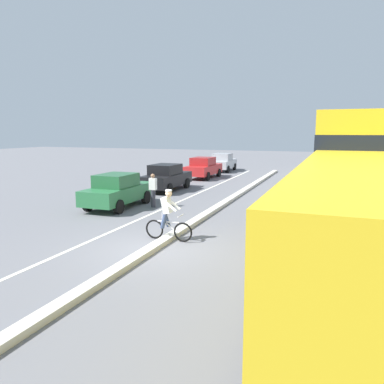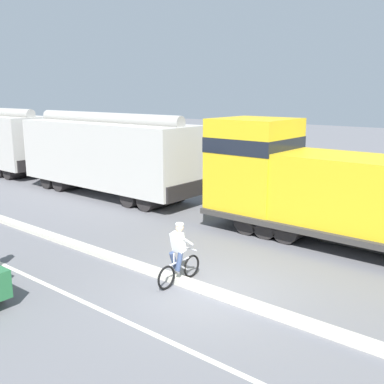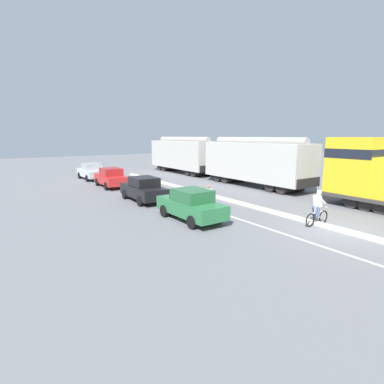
% 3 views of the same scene
% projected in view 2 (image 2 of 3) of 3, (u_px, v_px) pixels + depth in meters
% --- Properties ---
extents(ground_plane, '(120.00, 120.00, 0.00)m').
position_uv_depth(ground_plane, '(206.00, 292.00, 11.84)').
color(ground_plane, slate).
extents(median_curb, '(0.36, 36.00, 0.16)m').
position_uv_depth(median_curb, '(69.00, 242.00, 15.53)').
color(median_curb, beige).
rests_on(median_curb, ground).
extents(lane_stripe, '(0.14, 36.00, 0.01)m').
position_uv_depth(lane_stripe, '(3.00, 265.00, 13.73)').
color(lane_stripe, silver).
rests_on(lane_stripe, ground).
extents(locomotive, '(3.10, 11.61, 4.20)m').
position_uv_depth(locomotive, '(344.00, 194.00, 15.14)').
color(locomotive, gold).
rests_on(locomotive, ground).
extents(hopper_car_lead, '(2.90, 10.60, 4.18)m').
position_uv_depth(hopper_car_lead, '(107.00, 155.00, 22.58)').
color(hopper_car_lead, '#BAB7B0').
rests_on(hopper_car_lead, ground).
extents(cyclist, '(1.71, 0.48, 1.71)m').
position_uv_depth(cyclist, '(179.00, 255.00, 12.24)').
color(cyclist, black).
rests_on(cyclist, ground).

